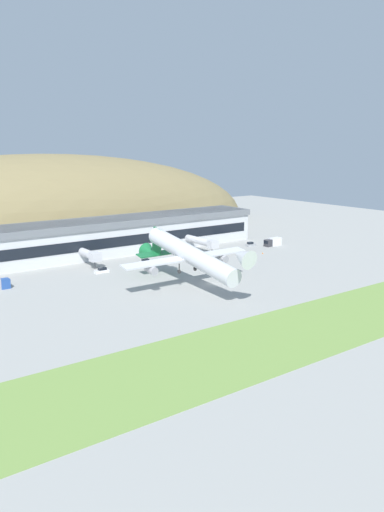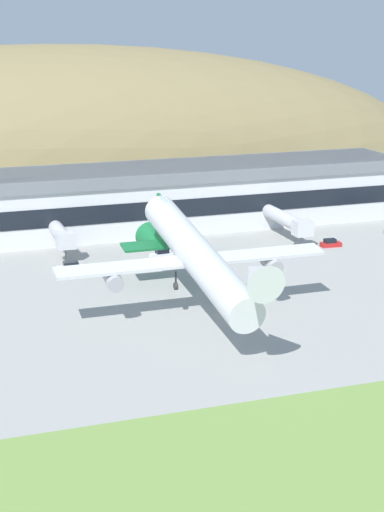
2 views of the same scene
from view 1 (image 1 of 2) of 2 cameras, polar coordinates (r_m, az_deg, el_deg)
The scene contains 14 objects.
ground_plane at distance 142.35m, azimuth 2.03°, elevation -3.28°, with size 376.44×376.44×0.00m, color #9E9E99.
grass_strip_foreground at distance 114.90m, azimuth 14.49°, elevation -7.55°, with size 338.79×25.24×0.08m, color #759947.
hill_backdrop at distance 240.10m, azimuth -16.68°, elevation 2.68°, with size 228.86×84.30×70.54m, color olive.
terminal_building at distance 187.41m, azimuth -7.55°, elevation 2.73°, with size 107.41×18.30×12.80m.
jetway_0 at distance 165.31m, azimuth -11.54°, elevation 0.12°, with size 3.38×11.85×5.43m.
jetway_1 at distance 184.64m, azimuth 1.20°, elevation 1.66°, with size 3.38×17.31×5.43m.
cargo_airplane at distance 137.33m, azimuth -0.35°, elevation 0.11°, with size 40.02×48.83×12.20m.
service_car_0 at distance 197.55m, azimuth 6.70°, elevation 1.31°, with size 3.85×2.03×1.69m.
service_car_1 at distance 157.59m, azimuth -10.26°, elevation -1.66°, with size 4.58×1.62×1.63m.
service_car_2 at distance 183.75m, azimuth 3.88°, elevation 0.50°, with size 4.03×2.00×1.50m.
service_car_3 at distance 167.80m, azimuth -5.38°, elevation -0.66°, with size 4.22×2.04×1.61m.
box_truck at distance 199.70m, azimuth 9.23°, elevation 1.58°, with size 7.70×2.68×3.06m.
traffic_cone_0 at distance 184.35m, azimuth 8.09°, elevation 0.34°, with size 0.52×0.52×0.58m.
traffic_cone_1 at distance 176.07m, azimuth 2.72°, elevation -0.12°, with size 0.52×0.52×0.58m.
Camera 1 is at (-84.23, -108.08, 38.56)m, focal length 35.00 mm.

